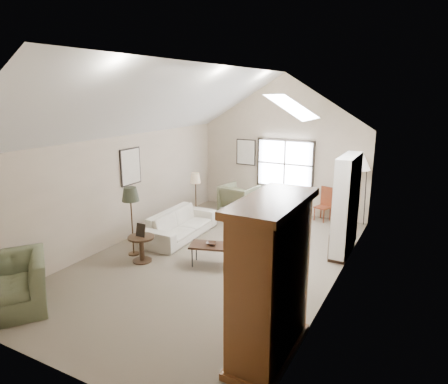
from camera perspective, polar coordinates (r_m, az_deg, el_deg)
The scene contains 18 objects.
room_shell at distance 7.93m, azimuth -1.39°, elevation 12.12°, with size 5.01×8.01×4.00m.
window at distance 11.69m, azimuth 8.69°, elevation 4.00°, with size 1.72×0.08×1.42m, color black.
skylight at distance 8.22m, azimuth 9.90°, elevation 12.08°, with size 0.80×1.20×0.52m, color white, non-canonical shape.
wall_art at distance 10.71m, azimuth -5.03°, elevation 4.68°, with size 1.97×3.71×0.88m.
armoire at distance 5.38m, azimuth 6.64°, elevation -12.40°, with size 0.60×1.50×2.20m, color brown.
tv_alcove at distance 8.96m, azimuth 17.08°, elevation -1.61°, with size 0.32×1.30×2.10m, color white.
media_console at distance 9.22m, azimuth 16.57°, elevation -6.68°, with size 0.34×1.18×0.60m, color #382316.
tv_panel at distance 9.02m, azimuth 16.85°, elevation -3.00°, with size 0.05×0.90×0.55m, color black.
sofa at distance 9.87m, azimuth -6.23°, elevation -4.60°, with size 2.23×0.87×0.65m, color beige.
armchair_near at distance 7.54m, azimuth -29.21°, elevation -11.64°, with size 1.36×1.19×0.88m, color #596245.
armchair_far at distance 11.59m, azimuth 2.23°, elevation -1.06°, with size 0.94×0.96×0.88m, color #5C5C40.
coffee_table at distance 8.32m, azimuth -1.80°, elevation -8.96°, with size 0.87×0.49×0.45m, color #321A14.
bowl at distance 8.23m, azimuth -1.81°, elevation -7.37°, with size 0.21×0.21×0.05m, color #351E16.
side_table at distance 8.64m, azimuth -11.67°, elevation -7.97°, with size 0.56×0.56×0.56m, color #342215.
side_chair at distance 11.32m, azimuth 13.94°, elevation -1.70°, with size 0.37×0.37×0.94m, color brown.
tripod_lamp at distance 11.03m, azimuth 18.46°, elevation 0.27°, with size 0.56×0.56×1.95m, color silver, non-canonical shape.
dark_lamp at distance 8.86m, azimuth -13.02°, elevation -4.05°, with size 0.37×0.37×1.55m, color #25291D, non-canonical shape.
tan_lamp at distance 10.88m, azimuth -4.05°, elevation -0.70°, with size 0.28×0.28×1.39m, color tan, non-canonical shape.
Camera 1 is at (3.89, -6.90, 3.51)m, focal length 32.00 mm.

